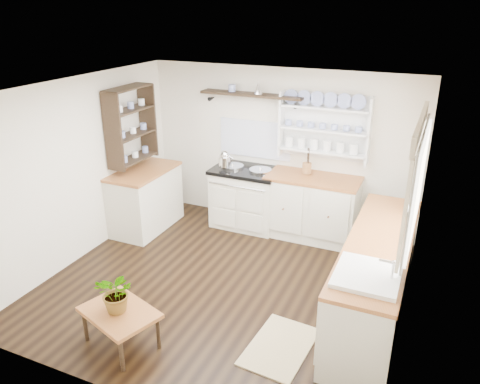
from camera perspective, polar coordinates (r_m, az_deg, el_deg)
name	(u,v)px	position (r m, az deg, el deg)	size (l,w,h in m)	color
floor	(224,283)	(5.70, -1.91, -11.03)	(4.00, 3.80, 0.01)	black
wall_back	(280,148)	(6.82, 4.90, 5.31)	(4.00, 0.02, 2.30)	silver
wall_right	(414,227)	(4.72, 20.44, -4.02)	(0.02, 3.80, 2.30)	silver
wall_left	(81,170)	(6.24, -18.87, 2.56)	(0.02, 3.80, 2.30)	silver
ceiling	(222,89)	(4.84, -2.27, 12.40)	(4.00, 3.80, 0.01)	white
window	(416,180)	(4.70, 20.64, 1.37)	(0.08, 1.55, 1.22)	white
aga_cooker	(246,197)	(6.90, 0.76, -0.60)	(0.99, 0.69, 0.91)	silver
back_cabinets	(312,206)	(6.63, 8.75, -1.75)	(1.27, 0.63, 0.90)	beige
right_cabinets	(375,277)	(5.14, 16.15, -9.96)	(0.62, 2.43, 0.90)	beige
belfast_sink	(366,287)	(4.33, 15.10, -11.10)	(0.55, 0.60, 0.45)	white
left_cabinets	(146,198)	(6.95, -11.44, -0.77)	(0.62, 1.13, 0.90)	beige
plate_rack	(325,126)	(6.51, 10.37, 7.91)	(1.20, 0.22, 0.90)	white
high_shelf	(252,95)	(6.66, 1.44, 11.71)	(1.50, 0.29, 0.16)	black
left_shelving	(131,124)	(6.69, -13.15, 8.04)	(0.28, 0.80, 1.05)	black
kettle	(225,159)	(6.70, -1.83, 4.09)	(0.18, 0.18, 0.22)	silver
utensil_crock	(307,168)	(6.54, 8.15, 2.89)	(0.13, 0.13, 0.15)	#976537
center_table	(120,315)	(4.76, -14.46, -14.29)	(0.85, 0.72, 0.39)	brown
potted_plant	(117,293)	(4.62, -14.76, -11.78)	(0.37, 0.32, 0.41)	#3F7233
floor_rug	(280,346)	(4.81, 4.88, -18.25)	(0.55, 0.85, 0.02)	#907C53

